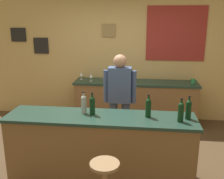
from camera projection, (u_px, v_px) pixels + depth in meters
ground_plane at (105, 162)px, 4.01m from camera, size 10.00×10.00×0.00m
back_wall at (119, 54)px, 5.58m from camera, size 6.00×0.09×2.80m
bar_counter at (100, 148)px, 3.51m from camera, size 2.49×0.60×0.92m
side_counter at (135, 103)px, 5.43m from camera, size 2.52×0.56×0.90m
bartender at (120, 97)px, 4.14m from camera, size 0.52×0.21×1.62m
wine_bottle_a at (84, 104)px, 3.45m from camera, size 0.07×0.07×0.31m
wine_bottle_b at (92, 105)px, 3.41m from camera, size 0.07×0.07×0.31m
wine_bottle_c at (148, 107)px, 3.32m from camera, size 0.07×0.07×0.31m
wine_bottle_d at (181, 111)px, 3.17m from camera, size 0.07×0.07×0.31m
wine_bottle_e at (189, 109)px, 3.26m from camera, size 0.07×0.07×0.31m
wine_glass_a at (81, 74)px, 5.50m from camera, size 0.07×0.07×0.16m
wine_glass_b at (91, 76)px, 5.33m from camera, size 0.07×0.07×0.16m
coffee_mug at (193, 81)px, 5.15m from camera, size 0.12×0.08×0.09m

